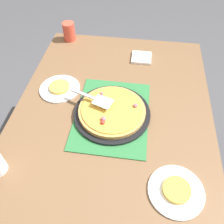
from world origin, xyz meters
name	(u,v)px	position (x,y,z in m)	size (l,w,h in m)	color
ground_plane	(112,179)	(0.00, 0.00, 0.00)	(8.00, 8.00, 0.00)	#4C4C51
dining_table	(112,128)	(0.00, 0.00, 0.64)	(1.40, 1.00, 0.75)	brown
placemat	(112,114)	(0.00, 0.00, 0.75)	(0.48, 0.36, 0.01)	#2D753D
pizza_pan	(112,113)	(0.00, 0.00, 0.76)	(0.38, 0.38, 0.01)	black
pizza	(112,110)	(0.00, 0.00, 0.78)	(0.33, 0.33, 0.05)	tan
plate_near_left	(176,191)	(-0.36, -0.30, 0.76)	(0.22, 0.22, 0.01)	white
plate_far_right	(60,89)	(0.14, 0.31, 0.76)	(0.22, 0.22, 0.01)	white
served_slice_left	(177,190)	(-0.36, -0.30, 0.77)	(0.11, 0.11, 0.02)	gold
served_slice_right	(59,87)	(0.14, 0.31, 0.77)	(0.11, 0.11, 0.02)	#EAB747
cup_far	(69,32)	(0.63, 0.38, 0.81)	(0.08, 0.08, 0.12)	#E04C38
pizza_server	(94,98)	(0.03, 0.09, 0.82)	(0.12, 0.23, 0.01)	silver
napkin_stack	(141,58)	(0.48, -0.12, 0.76)	(0.12, 0.12, 0.02)	white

